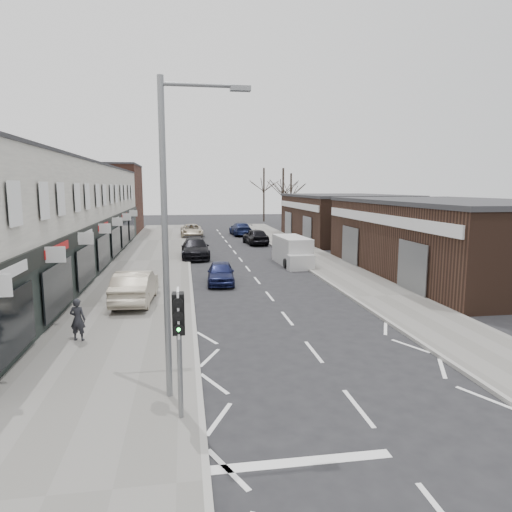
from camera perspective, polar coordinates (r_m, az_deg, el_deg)
name	(u,v)px	position (r m, az deg, el deg)	size (l,w,h in m)	color
ground	(333,376)	(14.08, 9.55, -14.54)	(160.00, 160.00, 0.00)	black
pavement_left	(150,261)	(34.77, -13.06, -0.61)	(5.50, 64.00, 0.12)	slate
pavement_right	(313,257)	(36.08, 7.15, -0.12)	(3.50, 64.00, 0.12)	slate
shop_terrace_left	(41,217)	(33.13, -25.33, 4.41)	(8.00, 41.00, 7.10)	silver
brick_block_far	(105,200)	(58.01, -18.33, 6.71)	(8.00, 10.00, 8.00)	#4E2B21
right_unit_near	(453,239)	(31.29, 23.38, 1.94)	(10.00, 18.00, 4.50)	#372219
right_unit_far	(344,218)	(49.28, 10.89, 4.68)	(10.00, 16.00, 4.50)	#372219
tree_far_a	(283,228)	(61.92, 3.37, 3.51)	(3.60, 3.60, 8.00)	#382D26
tree_far_b	(291,224)	(68.31, 4.34, 3.98)	(3.60, 3.60, 7.50)	#382D26
tree_far_c	(264,221)	(73.56, 0.98, 4.34)	(3.60, 3.60, 8.50)	#382D26
traffic_light	(179,324)	(10.69, -9.64, -8.33)	(0.28, 0.60, 3.10)	slate
street_lamp	(172,223)	(11.48, -10.48, 4.04)	(2.23, 0.22, 8.00)	slate
warning_sign	(167,250)	(24.49, -11.10, 0.70)	(0.12, 0.80, 2.70)	slate
white_van	(293,252)	(32.65, 4.59, 0.56)	(2.07, 5.21, 1.99)	silver
sedan_on_pavement	(135,286)	(22.19, -14.86, -3.69)	(1.63, 4.67, 1.54)	#A59A84
pedestrian	(78,320)	(17.40, -21.39, -7.40)	(0.56, 0.37, 1.53)	black
parked_car_left_a	(221,273)	(26.24, -4.42, -2.10)	(1.50, 3.73, 1.27)	#151A43
parked_car_left_b	(195,248)	(35.90, -7.61, 0.96)	(2.14, 5.27, 1.53)	black
parked_car_left_c	(192,231)	(51.10, -8.05, 3.16)	(2.36, 5.11, 1.42)	#BDAF97
parked_car_right_a	(290,252)	(33.84, 4.28, 0.53)	(1.60, 4.58, 1.51)	silver
parked_car_right_b	(256,236)	(44.11, -0.05, 2.47)	(1.82, 4.53, 1.54)	black
parked_car_right_c	(241,229)	(52.51, -1.95, 3.41)	(2.06, 5.08, 1.47)	#151D43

